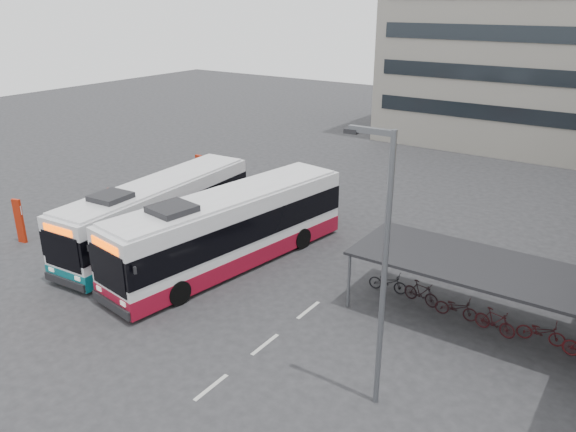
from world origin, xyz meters
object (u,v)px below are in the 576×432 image
Objects in this scene: bus_teal at (159,213)px; pedestrian at (176,230)px; lamp_post at (382,259)px; bus_main at (231,229)px.

pedestrian is (1.03, 0.16, -0.76)m from bus_teal.
lamp_post reaches higher than pedestrian.
lamp_post is at bearing -22.43° from bus_teal.
bus_main is 7.30× the size of pedestrian.
bus_teal is at bearing 122.27° from pedestrian.
bus_teal is at bearing 160.31° from lamp_post.
pedestrian is 15.29m from lamp_post.
lamp_post is (14.84, -4.97, 3.36)m from bus_teal.
bus_teal is at bearing -169.32° from bus_main.
pedestrian is 0.21× the size of lamp_post.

